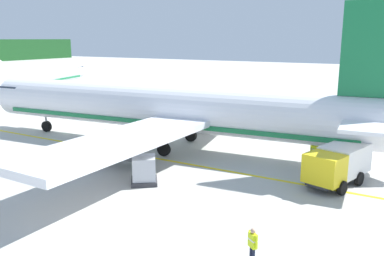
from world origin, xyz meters
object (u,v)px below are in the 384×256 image
(airliner_foreground, at_px, (168,109))
(crew_marshaller, at_px, (253,244))
(crew_loader_left, at_px, (314,151))
(service_truck_fuel, at_px, (338,163))
(airliner_mid_apron, at_px, (31,78))
(cargo_container_near, at_px, (144,170))

(airliner_foreground, distance_m, crew_marshaller, 19.68)
(airliner_foreground, height_order, crew_loader_left, airliner_foreground)
(service_truck_fuel, bearing_deg, airliner_mid_apron, 70.49)
(crew_marshaller, bearing_deg, cargo_container_near, 60.11)
(airliner_mid_apron, bearing_deg, airliner_foreground, -113.22)
(service_truck_fuel, distance_m, crew_marshaller, 11.90)
(cargo_container_near, distance_m, crew_marshaller, 11.39)
(airliner_foreground, distance_m, cargo_container_near, 9.52)
(airliner_foreground, distance_m, service_truck_fuel, 14.97)
(airliner_mid_apron, relative_size, cargo_container_near, 14.31)
(airliner_foreground, bearing_deg, service_truck_fuel, -98.89)
(airliner_foreground, relative_size, service_truck_fuel, 7.23)
(airliner_mid_apron, xyz_separation_m, crew_loader_left, (-15.22, -51.13, -1.80))
(service_truck_fuel, bearing_deg, crew_marshaller, 174.29)
(airliner_mid_apron, relative_size, crew_marshaller, 19.91)
(cargo_container_near, xyz_separation_m, crew_marshaller, (-5.67, -9.87, 0.08))
(cargo_container_near, bearing_deg, service_truck_fuel, -60.87)
(airliner_mid_apron, distance_m, cargo_container_near, 49.36)
(crew_loader_left, bearing_deg, service_truck_fuel, -147.57)
(airliner_foreground, xyz_separation_m, service_truck_fuel, (-2.29, -14.67, -1.95))
(airliner_foreground, height_order, service_truck_fuel, airliner_foreground)
(airliner_mid_apron, bearing_deg, crew_marshaller, -120.48)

